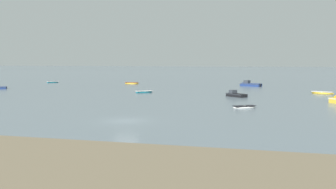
# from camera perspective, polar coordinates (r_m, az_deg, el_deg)

# --- Properties ---
(ground_plane) EXTENTS (800.00, 800.00, 0.00)m
(ground_plane) POSITION_cam_1_polar(r_m,az_deg,el_deg) (39.44, -6.48, -4.06)
(ground_plane) COLOR slate
(motorboat_moored_1) EXTENTS (4.40, 4.22, 1.72)m
(motorboat_moored_1) POSITION_cam_1_polar(r_m,az_deg,el_deg) (67.18, 10.07, -0.07)
(motorboat_moored_1) COLOR black
(motorboat_moored_1) RESTS_ON ground
(rowboat_moored_0) EXTENTS (3.47, 3.31, 0.57)m
(rowboat_moored_0) POSITION_cam_1_polar(r_m,az_deg,el_deg) (73.97, -3.71, 0.39)
(rowboat_moored_0) COLOR #197084
(rowboat_moored_0) RESTS_ON ground
(rowboat_moored_1) EXTENTS (3.07, 3.41, 0.54)m
(rowboat_moored_1) POSITION_cam_1_polar(r_m,az_deg,el_deg) (113.20, -17.31, 1.81)
(rowboat_moored_1) COLOR #197084
(rowboat_moored_1) RESTS_ON ground
(rowboat_moored_2) EXTENTS (4.33, 2.96, 0.65)m
(rowboat_moored_2) POSITION_cam_1_polar(r_m,az_deg,el_deg) (77.23, 22.65, 0.22)
(rowboat_moored_2) COLOR gold
(rowboat_moored_2) RESTS_ON ground
(rowboat_moored_3) EXTENTS (4.01, 1.54, 0.62)m
(rowboat_moored_3) POSITION_cam_1_polar(r_m,az_deg,el_deg) (102.82, -5.60, 1.72)
(rowboat_moored_3) COLOR gold
(rowboat_moored_3) RESTS_ON ground
(rowboat_moored_4) EXTENTS (3.38, 2.68, 0.52)m
(rowboat_moored_4) POSITION_cam_1_polar(r_m,az_deg,el_deg) (50.59, 11.64, -1.94)
(rowboat_moored_4) COLOR white
(rowboat_moored_4) RESTS_ON ground
(motorboat_moored_4) EXTENTS (6.13, 4.25, 2.21)m
(motorboat_moored_4) POSITION_cam_1_polar(r_m,az_deg,el_deg) (95.54, 12.17, 1.47)
(motorboat_moored_4) COLOR navy
(motorboat_moored_4) RESTS_ON ground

